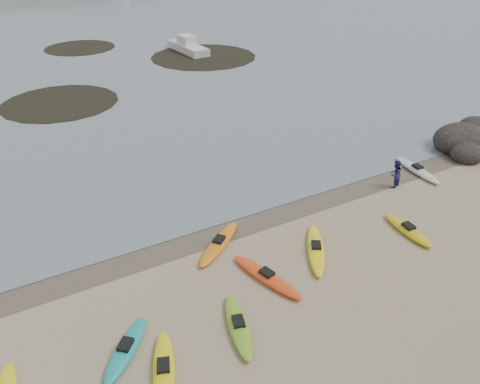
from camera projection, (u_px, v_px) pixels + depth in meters
ground at (240, 219)px, 22.58m from camera, size 600.00×600.00×0.00m
wet_sand at (243, 222)px, 22.36m from camera, size 60.00×60.00×0.00m
kayaks at (266, 273)px, 18.86m from camera, size 23.43×9.22×0.34m
person_east at (395, 174)px, 24.88m from camera, size 0.90×0.80×1.56m
rock_cluster at (469, 144)px, 29.52m from camera, size 5.41×4.00×1.90m
kelp_mats at (136, 66)px, 45.95m from camera, size 25.95×25.95×0.04m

